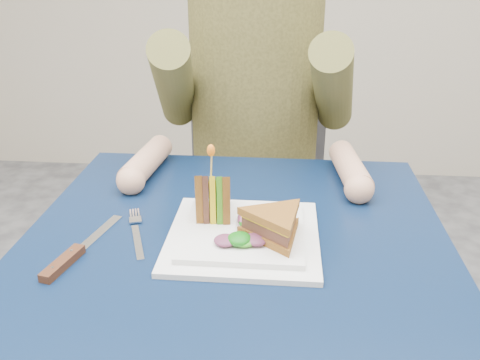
# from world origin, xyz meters

# --- Properties ---
(table) EXTENTS (0.75, 0.75, 0.73)m
(table) POSITION_xyz_m (0.00, 0.00, 0.65)
(table) COLOR black
(table) RESTS_ON ground
(chair) EXTENTS (0.42, 0.40, 0.93)m
(chair) POSITION_xyz_m (0.00, 0.65, 0.54)
(chair) COLOR #47474C
(chair) RESTS_ON ground
(diner) EXTENTS (0.54, 0.59, 0.74)m
(diner) POSITION_xyz_m (-0.00, 0.54, 0.91)
(diner) COLOR #4B4722
(diner) RESTS_ON chair
(plate) EXTENTS (0.26, 0.26, 0.02)m
(plate) POSITION_xyz_m (0.01, -0.01, 0.74)
(plate) COLOR white
(plate) RESTS_ON table
(sandwich_flat) EXTENTS (0.18, 0.18, 0.05)m
(sandwich_flat) POSITION_xyz_m (0.07, -0.03, 0.78)
(sandwich_flat) COLOR brown
(sandwich_flat) RESTS_ON plate
(sandwich_upright) EXTENTS (0.08, 0.14, 0.14)m
(sandwich_upright) POSITION_xyz_m (-0.05, 0.04, 0.78)
(sandwich_upright) COLOR brown
(sandwich_upright) RESTS_ON plate
(fork) EXTENTS (0.07, 0.17, 0.01)m
(fork) POSITION_xyz_m (-0.17, -0.01, 0.73)
(fork) COLOR silver
(fork) RESTS_ON table
(knife) EXTENTS (0.07, 0.22, 0.02)m
(knife) POSITION_xyz_m (-0.26, -0.10, 0.74)
(knife) COLOR silver
(knife) RESTS_ON table
(toothpick) EXTENTS (0.01, 0.01, 0.06)m
(toothpick) POSITION_xyz_m (-0.05, 0.04, 0.85)
(toothpick) COLOR tan
(toothpick) RESTS_ON sandwich_upright
(toothpick_frill) EXTENTS (0.01, 0.01, 0.02)m
(toothpick_frill) POSITION_xyz_m (-0.05, 0.04, 0.88)
(toothpick_frill) COLOR orange
(toothpick_frill) RESTS_ON sandwich_upright
(lettuce_spill) EXTENTS (0.15, 0.13, 0.02)m
(lettuce_spill) POSITION_xyz_m (0.02, 0.00, 0.76)
(lettuce_spill) COLOR #337A14
(lettuce_spill) RESTS_ON plate
(onion_ring) EXTENTS (0.04, 0.04, 0.02)m
(onion_ring) POSITION_xyz_m (0.03, -0.00, 0.77)
(onion_ring) COLOR #9E4C7A
(onion_ring) RESTS_ON plate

